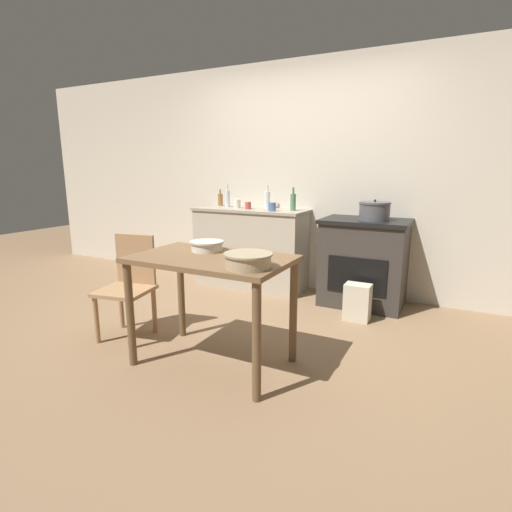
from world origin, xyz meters
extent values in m
plane|color=#896B4C|center=(0.00, 0.00, 0.00)|extent=(14.00, 14.00, 0.00)
cube|color=beige|center=(0.00, 1.58, 1.27)|extent=(8.00, 0.07, 2.55)
cube|color=#B2A893|center=(-0.54, 1.31, 0.45)|extent=(1.31, 0.48, 0.90)
cube|color=gray|center=(-0.54, 1.31, 0.91)|extent=(1.34, 0.51, 0.03)
cube|color=#38332D|center=(0.79, 1.27, 0.42)|extent=(0.81, 0.57, 0.85)
cube|color=black|center=(0.79, 1.27, 0.87)|extent=(0.85, 0.61, 0.04)
cube|color=black|center=(0.79, 0.98, 0.37)|extent=(0.57, 0.01, 0.36)
cube|color=brown|center=(0.12, -0.53, 0.78)|extent=(1.10, 0.67, 0.03)
cylinder|color=brown|center=(-0.38, -0.82, 0.38)|extent=(0.06, 0.06, 0.76)
cylinder|color=brown|center=(0.63, -0.82, 0.38)|extent=(0.06, 0.06, 0.76)
cylinder|color=brown|center=(-0.38, -0.24, 0.38)|extent=(0.06, 0.06, 0.76)
cylinder|color=brown|center=(0.63, -0.24, 0.38)|extent=(0.06, 0.06, 0.76)
cube|color=#A87F56|center=(-0.77, -0.48, 0.41)|extent=(0.47, 0.47, 0.03)
cube|color=#A87F56|center=(-0.80, -0.30, 0.63)|extent=(0.36, 0.10, 0.42)
cylinder|color=#A87F56|center=(-0.90, -0.67, 0.20)|extent=(0.04, 0.04, 0.39)
cylinder|color=#A87F56|center=(-0.57, -0.61, 0.20)|extent=(0.04, 0.04, 0.39)
cylinder|color=#A87F56|center=(-0.96, -0.35, 0.20)|extent=(0.04, 0.04, 0.39)
cylinder|color=#A87F56|center=(-0.63, -0.29, 0.20)|extent=(0.04, 0.04, 0.39)
cube|color=beige|center=(0.85, 0.79, 0.17)|extent=(0.23, 0.16, 0.34)
cylinder|color=#4C4C51|center=(0.88, 1.21, 0.97)|extent=(0.29, 0.29, 0.16)
cylinder|color=#4C4C51|center=(0.88, 1.21, 1.06)|extent=(0.30, 0.30, 0.02)
sphere|color=black|center=(0.88, 1.21, 1.08)|extent=(0.02, 0.02, 0.02)
cylinder|color=tan|center=(0.50, -0.69, 0.84)|extent=(0.28, 0.28, 0.09)
cylinder|color=tan|center=(0.50, -0.69, 0.88)|extent=(0.30, 0.30, 0.01)
cylinder|color=silver|center=(-0.01, -0.38, 0.83)|extent=(0.23, 0.23, 0.07)
cylinder|color=beige|center=(-0.01, -0.38, 0.86)|extent=(0.25, 0.25, 0.01)
cylinder|color=silver|center=(-0.88, 1.35, 1.03)|extent=(0.07, 0.07, 0.19)
cylinder|color=silver|center=(-0.88, 1.35, 1.16)|extent=(0.03, 0.03, 0.07)
cylinder|color=olive|center=(-1.05, 1.46, 1.00)|extent=(0.06, 0.06, 0.14)
cylinder|color=olive|center=(-1.05, 1.46, 1.10)|extent=(0.02, 0.02, 0.06)
cylinder|color=#517F5B|center=(-0.03, 1.33, 1.02)|extent=(0.06, 0.06, 0.18)
cylinder|color=#517F5B|center=(-0.03, 1.33, 1.15)|extent=(0.02, 0.02, 0.07)
cylinder|color=silver|center=(-0.38, 1.41, 1.03)|extent=(0.07, 0.07, 0.19)
cylinder|color=silver|center=(-0.38, 1.41, 1.16)|extent=(0.03, 0.03, 0.07)
cylinder|color=silver|center=(-0.71, 1.29, 0.98)|extent=(0.08, 0.08, 0.10)
cylinder|color=#B74C42|center=(-0.54, 1.25, 0.97)|extent=(0.07, 0.07, 0.08)
cylinder|color=#4C6B99|center=(-0.20, 1.17, 0.98)|extent=(0.08, 0.08, 0.09)
camera|label=1|loc=(1.63, -2.77, 1.40)|focal=28.00mm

